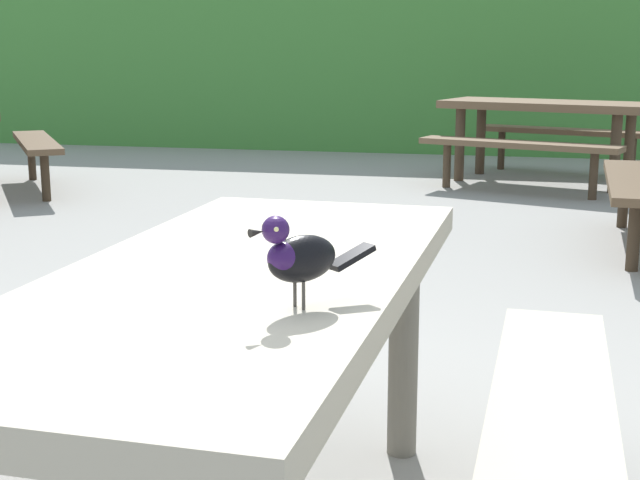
% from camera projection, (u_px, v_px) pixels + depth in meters
% --- Properties ---
extents(hedge_wall, '(28.00, 1.91, 1.89)m').
position_uv_depth(hedge_wall, '(452.00, 69.00, 11.10)').
color(hedge_wall, '#428438').
rests_on(hedge_wall, ground).
extents(picnic_table_foreground, '(1.73, 1.82, 0.74)m').
position_uv_depth(picnic_table_foreground, '(240.00, 345.00, 2.07)').
color(picnic_table_foreground, '#B2A893').
rests_on(picnic_table_foreground, ground).
extents(bird_grackle, '(0.20, 0.24, 0.18)m').
position_uv_depth(bird_grackle, '(298.00, 256.00, 1.69)').
color(bird_grackle, black).
rests_on(bird_grackle, picnic_table_foreground).
extents(picnic_table_mid_left, '(2.14, 2.13, 0.74)m').
position_uv_depth(picnic_table_mid_left, '(544.00, 122.00, 8.15)').
color(picnic_table_mid_left, brown).
rests_on(picnic_table_mid_left, ground).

